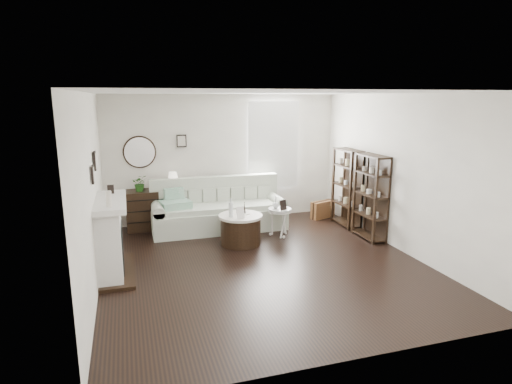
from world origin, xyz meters
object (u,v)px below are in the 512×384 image
object	(u,v)px
sofa	(218,212)
dresser	(157,209)
drum_table	(241,229)
pedestal_table	(280,211)

from	to	relation	value
sofa	dresser	size ratio (longest dim) A/B	2.21
drum_table	pedestal_table	distance (m)	0.90
dresser	drum_table	world-z (taller)	dresser
sofa	dresser	bearing A→B (deg)	162.01
sofa	dresser	xyz separation A→B (m)	(-1.19, 0.39, 0.06)
dresser	pedestal_table	bearing A→B (deg)	-28.68
sofa	drum_table	distance (m)	1.08
sofa	pedestal_table	distance (m)	1.33
sofa	pedestal_table	world-z (taller)	sofa
dresser	drum_table	xyz separation A→B (m)	(1.38, -1.45, -0.12)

